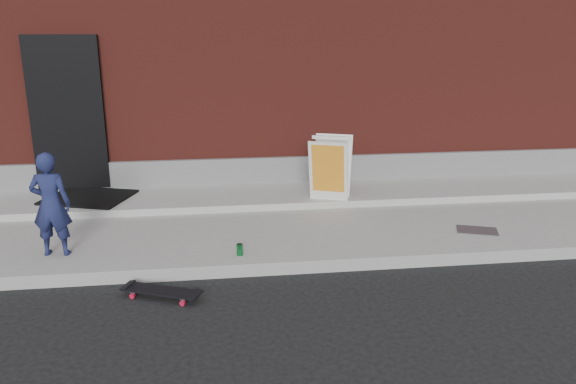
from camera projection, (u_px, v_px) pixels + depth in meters
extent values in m
plane|color=black|center=(262.00, 276.00, 6.15)|extent=(80.00, 80.00, 0.00)
cube|color=gray|center=(252.00, 224.00, 7.55)|extent=(20.00, 3.00, 0.15)
cube|color=gray|center=(248.00, 196.00, 8.37)|extent=(20.00, 1.20, 0.10)
cube|color=maroon|center=(233.00, 33.00, 12.10)|extent=(20.00, 8.00, 5.00)
cube|color=slate|center=(246.00, 171.00, 8.84)|extent=(20.00, 0.10, 0.40)
cube|color=black|center=(67.00, 114.00, 8.24)|extent=(1.05, 0.12, 2.25)
imported|color=#191F48|center=(51.00, 204.00, 6.19)|extent=(0.45, 0.31, 1.18)
cylinder|color=#B0122E|center=(190.00, 295.00, 5.65)|extent=(0.06, 0.05, 0.06)
cylinder|color=#B0122E|center=(183.00, 303.00, 5.49)|extent=(0.06, 0.05, 0.06)
cylinder|color=#B0122E|center=(141.00, 288.00, 5.80)|extent=(0.06, 0.05, 0.06)
cylinder|color=#B0122E|center=(132.00, 296.00, 5.64)|extent=(0.06, 0.05, 0.06)
cube|color=silver|center=(186.00, 296.00, 5.56)|extent=(0.12, 0.18, 0.02)
cube|color=silver|center=(137.00, 289.00, 5.71)|extent=(0.12, 0.18, 0.02)
cube|color=black|center=(161.00, 291.00, 5.63)|extent=(0.81, 0.50, 0.02)
cube|color=silver|center=(328.00, 172.00, 7.81)|extent=(0.59, 0.42, 0.88)
cube|color=silver|center=(333.00, 165.00, 8.18)|extent=(0.59, 0.42, 0.88)
cube|color=yellow|center=(328.00, 175.00, 7.80)|extent=(0.49, 0.33, 0.70)
cube|color=silver|center=(331.00, 138.00, 7.87)|extent=(0.52, 0.23, 0.05)
cylinder|color=#167232|center=(240.00, 250.00, 6.31)|extent=(0.08, 0.08, 0.13)
cube|color=black|center=(89.00, 197.00, 8.09)|extent=(1.36, 1.22, 0.03)
cube|color=#5D5D62|center=(477.00, 231.00, 7.07)|extent=(0.57, 0.46, 0.01)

